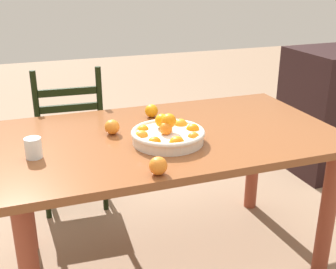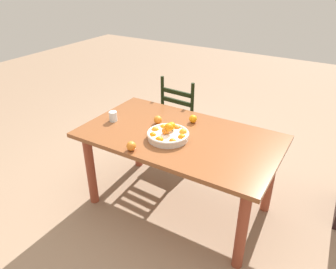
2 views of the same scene
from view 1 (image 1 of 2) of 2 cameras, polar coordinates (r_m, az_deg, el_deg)
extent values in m
plane|color=#93755B|center=(2.52, 0.14, -16.44)|extent=(12.00, 12.00, 0.00)
cube|color=brown|center=(2.15, 0.16, -0.27)|extent=(1.68, 0.97, 0.04)
cylinder|color=brown|center=(2.37, 20.55, -9.93)|extent=(0.08, 0.08, 0.74)
cylinder|color=brown|center=(2.54, -18.72, -7.52)|extent=(0.08, 0.08, 0.74)
cylinder|color=brown|center=(2.90, 11.36, -3.06)|extent=(0.08, 0.08, 0.74)
cube|color=black|center=(2.97, -12.89, -0.90)|extent=(0.46, 0.46, 0.03)
cylinder|color=black|center=(3.24, -9.46, -3.13)|extent=(0.04, 0.04, 0.44)
cylinder|color=black|center=(3.23, -16.16, -3.82)|extent=(0.04, 0.04, 0.44)
cylinder|color=black|center=(2.90, -8.49, -6.12)|extent=(0.04, 0.04, 0.44)
cylinder|color=black|center=(2.89, -16.02, -6.91)|extent=(0.04, 0.04, 0.44)
cylinder|color=black|center=(2.71, -9.07, 3.48)|extent=(0.04, 0.04, 0.53)
cylinder|color=black|center=(2.69, -17.11, 2.68)|extent=(0.04, 0.04, 0.53)
cube|color=black|center=(2.72, -12.94, 1.44)|extent=(0.35, 0.04, 0.04)
cube|color=black|center=(2.69, -13.11, 3.49)|extent=(0.35, 0.04, 0.04)
cube|color=black|center=(2.66, -13.30, 5.59)|extent=(0.35, 0.04, 0.04)
cube|color=black|center=(3.61, 20.58, 2.87)|extent=(0.59, 0.60, 0.98)
cylinder|color=silver|center=(2.01, 0.00, -0.38)|extent=(0.34, 0.34, 0.05)
torus|color=silver|center=(2.01, 0.00, 0.29)|extent=(0.35, 0.35, 0.02)
sphere|color=orange|center=(2.06, 3.35, 0.52)|extent=(0.07, 0.07, 0.07)
sphere|color=orange|center=(2.12, 1.67, 1.17)|extent=(0.07, 0.07, 0.07)
sphere|color=orange|center=(2.13, -0.85, 1.24)|extent=(0.06, 0.06, 0.06)
sphere|color=orange|center=(2.06, -3.33, 0.48)|extent=(0.06, 0.06, 0.06)
sphere|color=orange|center=(1.98, -3.55, -0.38)|extent=(0.07, 0.07, 0.07)
sphere|color=orange|center=(1.90, -1.81, -1.22)|extent=(0.06, 0.06, 0.06)
sphere|color=orange|center=(1.90, 1.20, -1.28)|extent=(0.07, 0.07, 0.07)
sphere|color=orange|center=(1.97, 3.45, -0.53)|extent=(0.06, 0.06, 0.06)
sphere|color=orange|center=(1.99, 0.11, 1.82)|extent=(0.07, 0.07, 0.07)
sphere|color=orange|center=(2.05, -0.82, 1.87)|extent=(0.07, 0.07, 0.07)
sphere|color=orange|center=(1.98, -0.27, 0.80)|extent=(0.06, 0.06, 0.06)
sphere|color=orange|center=(2.13, -7.50, 1.00)|extent=(0.07, 0.07, 0.07)
sphere|color=orange|center=(2.36, -2.22, 3.18)|extent=(0.07, 0.07, 0.07)
sphere|color=orange|center=(1.70, -1.32, -4.21)|extent=(0.07, 0.07, 0.07)
cylinder|color=silver|center=(1.94, -17.58, -1.73)|extent=(0.07, 0.07, 0.09)
camera|label=2|loc=(1.91, 84.10, 19.58)|focal=34.10mm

